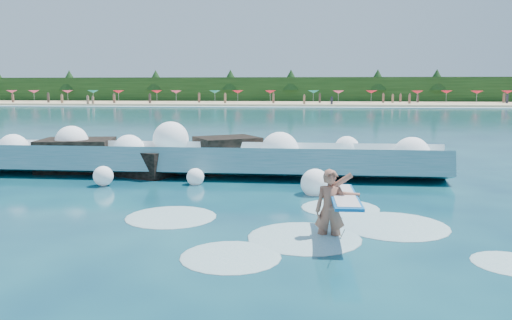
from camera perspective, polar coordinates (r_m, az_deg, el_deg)
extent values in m
plane|color=#082942|center=(11.88, -8.28, -7.03)|extent=(200.00, 200.00, 0.00)
cube|color=tan|center=(89.19, 4.07, 6.45)|extent=(140.00, 20.00, 0.40)
cube|color=silver|center=(78.21, 3.80, 6.07)|extent=(140.00, 5.00, 0.08)
cube|color=black|center=(99.14, 4.27, 7.97)|extent=(140.00, 4.00, 5.00)
cube|color=teal|center=(17.96, -6.14, -0.37)|extent=(16.89, 2.57, 1.41)
cube|color=white|center=(18.68, -5.65, 1.28)|extent=(16.89, 1.19, 0.66)
cube|color=black|center=(20.03, -19.80, 0.26)|extent=(2.86, 2.32, 1.40)
cube|color=black|center=(18.19, -12.32, -0.55)|extent=(2.38, 2.16, 1.08)
cube|color=black|center=(18.69, -3.29, 0.33)|extent=(2.75, 2.61, 1.51)
imported|color=#9F604A|center=(10.56, 8.48, -5.77)|extent=(0.66, 0.45, 1.74)
cube|color=blue|center=(10.56, 10.02, -4.13)|extent=(0.60, 2.39, 0.06)
cube|color=white|center=(10.56, 10.02, -4.05)|extent=(0.49, 2.19, 0.06)
cylinder|color=black|center=(9.45, 9.88, -8.27)|extent=(0.01, 0.91, 0.43)
sphere|color=white|center=(20.07, -25.97, 1.14)|extent=(1.08, 1.08, 1.08)
sphere|color=white|center=(19.90, -20.31, 1.93)|extent=(1.23, 1.23, 1.23)
sphere|color=white|center=(18.74, -14.30, 1.10)|extent=(1.13, 1.13, 1.13)
sphere|color=white|center=(18.51, -9.71, 2.35)|extent=(1.30, 1.30, 1.30)
sphere|color=white|center=(17.45, -2.80, -0.04)|extent=(0.84, 0.84, 0.84)
sphere|color=white|center=(17.65, 2.73, 1.07)|extent=(1.34, 1.34, 1.34)
sphere|color=white|center=(18.18, 10.33, 1.29)|extent=(0.90, 0.90, 0.90)
sphere|color=white|center=(17.59, 17.36, 0.49)|extent=(1.25, 1.25, 1.25)
sphere|color=white|center=(16.62, -17.07, -1.75)|extent=(0.64, 0.64, 0.64)
sphere|color=white|center=(16.28, -6.95, -1.94)|extent=(0.57, 0.57, 0.57)
sphere|color=white|center=(14.77, 6.79, -2.66)|extent=(0.86, 0.86, 0.86)
ellipsoid|color=silver|center=(10.63, 5.53, -8.84)|extent=(2.41, 2.41, 0.12)
ellipsoid|color=silver|center=(9.47, -2.93, -10.98)|extent=(1.91, 1.91, 0.10)
ellipsoid|color=silver|center=(11.87, 15.40, -7.26)|extent=(2.51, 2.51, 0.13)
ellipsoid|color=silver|center=(12.38, -9.70, -6.44)|extent=(2.22, 2.22, 0.11)
ellipsoid|color=silver|center=(13.26, 9.58, -5.43)|extent=(2.05, 2.05, 0.10)
ellipsoid|color=silver|center=(10.20, 27.10, -10.49)|extent=(1.38, 1.38, 0.07)
cone|color=#D53E6F|center=(106.99, -26.13, 7.04)|extent=(2.00, 2.00, 0.50)
cone|color=#D53E6F|center=(103.80, -24.06, 7.15)|extent=(2.00, 2.00, 0.50)
cone|color=#D53E6F|center=(102.12, -20.73, 7.32)|extent=(2.00, 2.00, 0.50)
cone|color=#14817E|center=(100.38, -18.12, 7.44)|extent=(2.00, 2.00, 0.50)
cone|color=red|center=(95.56, -15.45, 7.53)|extent=(2.00, 2.00, 0.50)
cone|color=red|center=(95.46, -11.27, 7.67)|extent=(2.00, 2.00, 0.50)
cone|color=#D53E6F|center=(92.01, -9.12, 7.70)|extent=(2.00, 2.00, 0.50)
cone|color=#14817E|center=(91.76, -4.73, 7.78)|extent=(2.00, 2.00, 0.50)
cone|color=red|center=(91.56, -2.10, 7.80)|extent=(2.00, 2.00, 0.50)
cone|color=red|center=(90.89, 1.64, 7.79)|extent=(2.00, 2.00, 0.50)
cone|color=#14817E|center=(91.67, 6.58, 7.75)|extent=(2.00, 2.00, 0.50)
cone|color=#D53E6F|center=(89.12, 9.40, 7.68)|extent=(2.00, 2.00, 0.50)
cone|color=red|center=(92.47, 13.04, 7.59)|extent=(2.00, 2.00, 0.50)
cone|color=red|center=(90.80, 17.95, 7.40)|extent=(2.00, 2.00, 0.50)
cone|color=red|center=(95.44, 20.94, 7.28)|extent=(2.00, 2.00, 0.50)
cone|color=red|center=(93.12, 23.93, 7.10)|extent=(2.00, 2.00, 0.50)
cone|color=red|center=(98.64, 26.79, 6.96)|extent=(2.00, 2.00, 0.50)
cube|color=#3F332D|center=(87.81, -9.49, 6.98)|extent=(0.35, 0.22, 1.60)
cube|color=brown|center=(94.24, 16.18, 6.81)|extent=(0.35, 0.22, 1.47)
cube|color=#3F332D|center=(82.95, 1.76, 6.94)|extent=(0.35, 0.22, 1.37)
cube|color=#8C664C|center=(87.98, -14.93, 6.76)|extent=(0.35, 0.22, 1.42)
cube|color=#262633|center=(90.64, -1.51, 7.11)|extent=(0.35, 0.22, 1.53)
cube|color=brown|center=(102.21, -22.97, 6.59)|extent=(0.35, 0.22, 1.52)
cube|color=#3F332D|center=(87.69, 17.79, 6.65)|extent=(0.35, 0.22, 1.45)
cube|color=#8C664C|center=(94.91, -11.05, 7.01)|extent=(0.35, 0.22, 1.52)
cube|color=brown|center=(98.16, -22.13, 6.56)|extent=(0.35, 0.22, 1.42)
cube|color=#3F332D|center=(84.62, 13.79, 6.74)|extent=(0.35, 0.22, 1.39)
cube|color=#8C664C|center=(91.48, -20.54, 6.57)|extent=(0.35, 0.22, 1.45)
cube|color=#262633|center=(103.69, -23.43, 6.59)|extent=(0.35, 0.22, 1.53)
cube|color=brown|center=(93.47, 18.01, 6.69)|extent=(0.35, 0.22, 1.37)
cube|color=#3F332D|center=(86.99, 25.83, 6.19)|extent=(0.35, 0.22, 1.40)
cube|color=#3F332D|center=(84.73, 2.01, 7.03)|extent=(0.35, 0.22, 1.57)
cube|color=#262633|center=(103.76, -25.58, 6.42)|extent=(0.35, 0.22, 1.39)
cube|color=brown|center=(87.63, -6.37, 7.04)|extent=(0.35, 0.22, 1.59)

